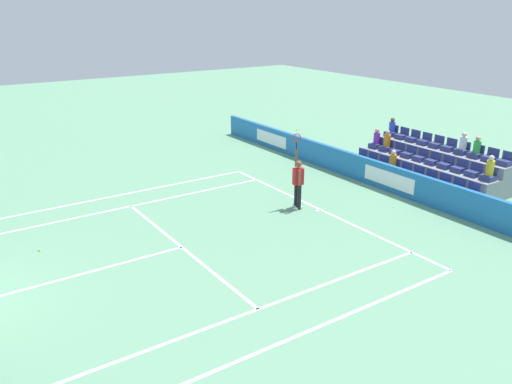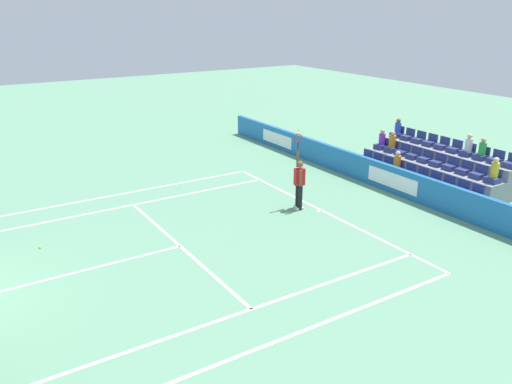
{
  "view_description": "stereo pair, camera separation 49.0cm",
  "coord_description": "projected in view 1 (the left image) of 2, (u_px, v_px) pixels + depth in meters",
  "views": [
    {
      "loc": [
        -13.03,
        -0.33,
        6.85
      ],
      "look_at": [
        0.3,
        -9.31,
        1.1
      ],
      "focal_mm": 36.46,
      "sensor_mm": 36.0,
      "label": 1
    },
    {
      "loc": [
        -13.3,
        -0.74,
        6.85
      ],
      "look_at": [
        0.3,
        -9.31,
        1.1
      ],
      "focal_mm": 36.46,
      "sensor_mm": 36.0,
      "label": 2
    }
  ],
  "objects": [
    {
      "name": "line_centre_service",
      "position": [
        74.0,
        276.0,
        13.99
      ],
      "size": [
        0.1,
        6.4,
        0.01
      ],
      "primitive_type": "cube",
      "color": "white",
      "rests_on": "ground"
    },
    {
      "name": "line_baseline",
      "position": [
        320.0,
        210.0,
        18.56
      ],
      "size": [
        10.97,
        0.1,
        0.01
      ],
      "primitive_type": "cube",
      "color": "white",
      "rests_on": "ground"
    },
    {
      "name": "line_centre_mark",
      "position": [
        318.0,
        210.0,
        18.51
      ],
      "size": [
        0.1,
        0.2,
        0.01
      ],
      "primitive_type": "cube",
      "color": "white",
      "rests_on": "ground"
    },
    {
      "name": "line_service",
      "position": [
        182.0,
        247.0,
        15.67
      ],
      "size": [
        8.23,
        0.1,
        0.01
      ],
      "primitive_type": "cube",
      "color": "white",
      "rests_on": "ground"
    },
    {
      "name": "tennis_player",
      "position": [
        298.0,
        182.0,
        18.4
      ],
      "size": [
        0.51,
        0.41,
        2.85
      ],
      "color": "black",
      "rests_on": "ground"
    },
    {
      "name": "loose_tennis_ball",
      "position": [
        39.0,
        250.0,
        15.4
      ],
      "size": [
        0.07,
        0.07,
        0.07
      ],
      "primitive_type": "sphere",
      "color": "#D1E533",
      "rests_on": "ground"
    },
    {
      "name": "stadium_stand",
      "position": [
        429.0,
        168.0,
        21.47
      ],
      "size": [
        6.2,
        2.85,
        2.16
      ],
      "color": "gray",
      "rests_on": "ground"
    },
    {
      "name": "line_doubles_sideline_left",
      "position": [
        106.0,
        198.0,
        19.72
      ],
      "size": [
        0.1,
        11.89,
        0.01
      ],
      "primitive_type": "cube",
      "color": "white",
      "rests_on": "ground"
    },
    {
      "name": "line_singles_sideline_right",
      "position": [
        242.0,
        315.0,
        12.22
      ],
      "size": [
        0.1,
        11.89,
        0.01
      ],
      "primitive_type": "cube",
      "color": "white",
      "rests_on": "ground"
    },
    {
      "name": "line_doubles_sideline_right",
      "position": [
        276.0,
        345.0,
        11.15
      ],
      "size": [
        0.1,
        11.89,
        0.01
      ],
      "primitive_type": "cube",
      "color": "white",
      "rests_on": "ground"
    },
    {
      "name": "sponsor_barrier",
      "position": [
        390.0,
        178.0,
        20.25
      ],
      "size": [
        23.62,
        0.22,
        1.05
      ],
      "color": "#1E66AD",
      "rests_on": "ground"
    },
    {
      "name": "line_singles_sideline_left",
      "position": [
        119.0,
        209.0,
        18.65
      ],
      "size": [
        0.1,
        11.89,
        0.01
      ],
      "primitive_type": "cube",
      "color": "white",
      "rests_on": "ground"
    }
  ]
}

